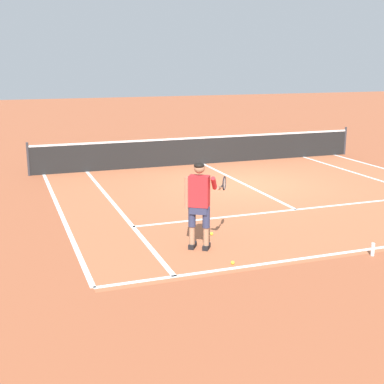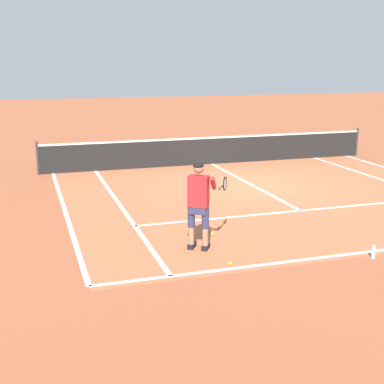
% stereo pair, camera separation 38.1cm
% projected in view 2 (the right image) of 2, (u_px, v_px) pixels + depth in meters
% --- Properties ---
extents(ground_plane, '(80.00, 80.00, 0.00)m').
position_uv_depth(ground_plane, '(251.00, 185.00, 15.75)').
color(ground_plane, '#9E5133').
extents(court_inner_surface, '(10.98, 9.77, 0.00)m').
position_uv_depth(court_inner_surface, '(270.00, 194.00, 14.59)').
color(court_inner_surface, '#B2603D').
rests_on(court_inner_surface, ground).
extents(line_baseline, '(10.98, 0.10, 0.01)m').
position_uv_depth(line_baseline, '(377.00, 251.00, 10.25)').
color(line_baseline, white).
rests_on(line_baseline, ground).
extents(line_service, '(8.23, 0.10, 0.01)m').
position_uv_depth(line_service, '(301.00, 211.00, 13.00)').
color(line_service, white).
rests_on(line_service, ground).
extents(line_centre_service, '(0.10, 6.40, 0.01)m').
position_uv_depth(line_centre_service, '(248.00, 183.00, 15.96)').
color(line_centre_service, white).
rests_on(line_centre_service, ground).
extents(line_singles_left, '(0.10, 9.37, 0.01)m').
position_uv_depth(line_singles_left, '(121.00, 206.00, 13.37)').
color(line_singles_left, white).
rests_on(line_singles_left, ground).
extents(line_doubles_left, '(0.10, 9.37, 0.01)m').
position_uv_depth(line_doubles_left, '(65.00, 211.00, 12.97)').
color(line_doubles_left, white).
rests_on(line_doubles_left, ground).
extents(tennis_net, '(11.96, 0.08, 1.07)m').
position_uv_depth(tennis_net, '(212.00, 150.00, 18.81)').
color(tennis_net, '#333338').
rests_on(tennis_net, ground).
extents(tennis_player, '(1.08, 0.87, 1.71)m').
position_uv_depth(tennis_player, '(199.00, 200.00, 10.14)').
color(tennis_player, black).
rests_on(tennis_player, ground).
extents(tennis_ball_near_feet, '(0.07, 0.07, 0.07)m').
position_uv_depth(tennis_ball_near_feet, '(230.00, 263.00, 9.53)').
color(tennis_ball_near_feet, '#CCE02D').
rests_on(tennis_ball_near_feet, ground).
extents(tennis_ball_by_baseline, '(0.07, 0.07, 0.07)m').
position_uv_depth(tennis_ball_by_baseline, '(212.00, 234.00, 11.15)').
color(tennis_ball_by_baseline, '#CCE02D').
rests_on(tennis_ball_by_baseline, ground).
extents(water_bottle, '(0.07, 0.07, 0.25)m').
position_uv_depth(water_bottle, '(373.00, 252.00, 9.85)').
color(water_bottle, white).
rests_on(water_bottle, ground).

